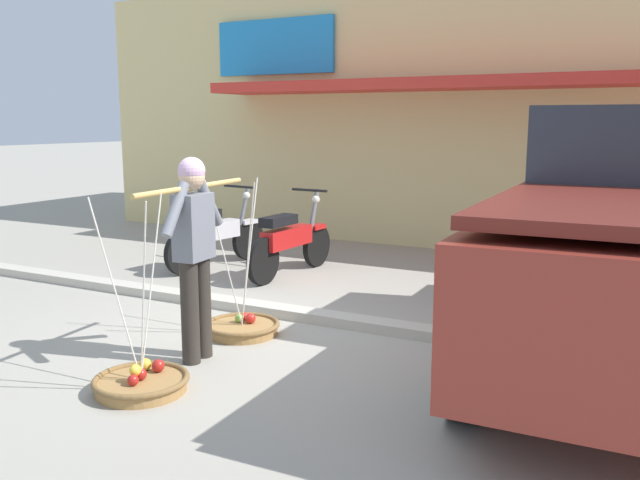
{
  "coord_description": "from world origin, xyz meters",
  "views": [
    {
      "loc": [
        3.28,
        -5.04,
        1.98
      ],
      "look_at": [
        0.33,
        0.6,
        0.85
      ],
      "focal_mm": 37.79,
      "sensor_mm": 36.0,
      "label": 1
    }
  ],
  "objects_px": {
    "fruit_basket_right_side": "(141,382)",
    "motorcycle_nearest_shop": "(215,234)",
    "fruit_vendor": "(194,245)",
    "parked_truck": "(640,241)",
    "motorcycle_second_in_row": "(290,241)",
    "fruit_basket_left_side": "(242,327)",
    "wooden_crate": "(487,281)"
  },
  "relations": [
    {
      "from": "fruit_basket_left_side",
      "to": "motorcycle_nearest_shop",
      "type": "bearing_deg",
      "value": 130.9
    },
    {
      "from": "motorcycle_second_in_row",
      "to": "wooden_crate",
      "type": "height_order",
      "value": "motorcycle_second_in_row"
    },
    {
      "from": "motorcycle_second_in_row",
      "to": "wooden_crate",
      "type": "xyz_separation_m",
      "value": [
        2.5,
        0.19,
        -0.29
      ]
    },
    {
      "from": "wooden_crate",
      "to": "motorcycle_nearest_shop",
      "type": "bearing_deg",
      "value": -176.6
    },
    {
      "from": "fruit_basket_left_side",
      "to": "fruit_basket_right_side",
      "type": "bearing_deg",
      "value": -85.91
    },
    {
      "from": "motorcycle_nearest_shop",
      "to": "motorcycle_second_in_row",
      "type": "bearing_deg",
      "value": 1.26
    },
    {
      "from": "fruit_vendor",
      "to": "fruit_basket_right_side",
      "type": "distance_m",
      "value": 1.17
    },
    {
      "from": "fruit_basket_right_side",
      "to": "motorcycle_nearest_shop",
      "type": "bearing_deg",
      "value": 118.99
    },
    {
      "from": "fruit_basket_left_side",
      "to": "parked_truck",
      "type": "bearing_deg",
      "value": 13.97
    },
    {
      "from": "fruit_vendor",
      "to": "fruit_basket_left_side",
      "type": "distance_m",
      "value": 1.17
    },
    {
      "from": "fruit_basket_left_side",
      "to": "wooden_crate",
      "type": "xyz_separation_m",
      "value": [
        1.68,
        2.51,
        0.09
      ]
    },
    {
      "from": "fruit_vendor",
      "to": "motorcycle_nearest_shop",
      "type": "height_order",
      "value": "fruit_vendor"
    },
    {
      "from": "fruit_basket_right_side",
      "to": "parked_truck",
      "type": "xyz_separation_m",
      "value": [
        3.18,
        2.3,
        0.96
      ]
    },
    {
      "from": "fruit_basket_right_side",
      "to": "motorcycle_second_in_row",
      "type": "relative_size",
      "value": 0.8
    },
    {
      "from": "parked_truck",
      "to": "motorcycle_second_in_row",
      "type": "bearing_deg",
      "value": 159.97
    },
    {
      "from": "parked_truck",
      "to": "fruit_vendor",
      "type": "bearing_deg",
      "value": -154.23
    },
    {
      "from": "fruit_basket_right_side",
      "to": "motorcycle_second_in_row",
      "type": "height_order",
      "value": "fruit_basket_right_side"
    },
    {
      "from": "fruit_basket_right_side",
      "to": "wooden_crate",
      "type": "xyz_separation_m",
      "value": [
        1.57,
        3.99,
        0.09
      ]
    },
    {
      "from": "motorcycle_nearest_shop",
      "to": "fruit_basket_left_side",
      "type": "bearing_deg",
      "value": -49.1
    },
    {
      "from": "fruit_basket_right_side",
      "to": "wooden_crate",
      "type": "height_order",
      "value": "fruit_basket_right_side"
    },
    {
      "from": "fruit_basket_left_side",
      "to": "parked_truck",
      "type": "distance_m",
      "value": 3.52
    },
    {
      "from": "motorcycle_second_in_row",
      "to": "motorcycle_nearest_shop",
      "type": "bearing_deg",
      "value": -178.74
    },
    {
      "from": "fruit_basket_left_side",
      "to": "motorcycle_second_in_row",
      "type": "distance_m",
      "value": 2.49
    },
    {
      "from": "fruit_basket_left_side",
      "to": "motorcycle_second_in_row",
      "type": "xyz_separation_m",
      "value": [
        -0.82,
        2.32,
        0.38
      ]
    },
    {
      "from": "fruit_basket_left_side",
      "to": "motorcycle_nearest_shop",
      "type": "height_order",
      "value": "fruit_basket_left_side"
    },
    {
      "from": "fruit_vendor",
      "to": "parked_truck",
      "type": "relative_size",
      "value": 0.36
    },
    {
      "from": "fruit_basket_right_side",
      "to": "fruit_basket_left_side",
      "type": "bearing_deg",
      "value": 94.09
    },
    {
      "from": "fruit_basket_right_side",
      "to": "motorcycle_nearest_shop",
      "type": "relative_size",
      "value": 0.8
    },
    {
      "from": "fruit_basket_right_side",
      "to": "parked_truck",
      "type": "height_order",
      "value": "parked_truck"
    },
    {
      "from": "parked_truck",
      "to": "wooden_crate",
      "type": "distance_m",
      "value": 2.49
    },
    {
      "from": "fruit_basket_right_side",
      "to": "parked_truck",
      "type": "relative_size",
      "value": 0.31
    },
    {
      "from": "fruit_basket_left_side",
      "to": "motorcycle_second_in_row",
      "type": "bearing_deg",
      "value": 109.56
    }
  ]
}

